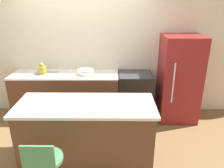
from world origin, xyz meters
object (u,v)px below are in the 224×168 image
(refrigerator, at_px, (179,79))
(kettle, at_px, (42,69))
(mixing_bowl, at_px, (86,71))
(oven_range, at_px, (134,96))

(refrigerator, relative_size, kettle, 7.45)
(kettle, height_order, mixing_bowl, kettle)
(kettle, relative_size, mixing_bowl, 0.75)
(oven_range, relative_size, mixing_bowl, 3.11)
(refrigerator, relative_size, mixing_bowl, 5.59)
(oven_range, height_order, mixing_bowl, mixing_bowl)
(kettle, xyz_separation_m, mixing_bowl, (0.81, 0.00, -0.04))
(refrigerator, xyz_separation_m, kettle, (-2.57, 0.01, 0.18))
(kettle, bearing_deg, mixing_bowl, 0.00)
(oven_range, distance_m, mixing_bowl, 1.06)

